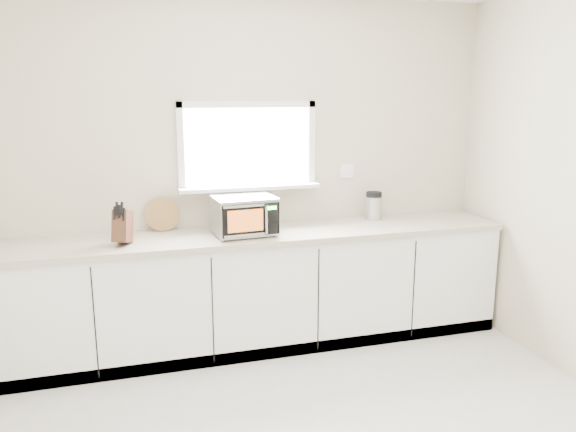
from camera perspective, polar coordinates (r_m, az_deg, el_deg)
name	(u,v)px	position (r m, az deg, el deg)	size (l,w,h in m)	color
back_wall	(248,169)	(4.51, -4.11, 4.74)	(4.00, 0.17, 2.70)	beige
cabinets	(258,291)	(4.44, -3.11, -7.64)	(3.92, 0.60, 0.88)	white
countertop	(257,235)	(4.30, -3.15, -1.91)	(3.92, 0.64, 0.04)	#BFB29E
microwave	(244,215)	(4.20, -4.44, 0.10)	(0.47, 0.39, 0.29)	black
knife_block	(122,226)	(4.08, -16.47, -0.96)	(0.16, 0.24, 0.31)	#48241A
cutting_board	(162,214)	(4.41, -12.64, 0.20)	(0.27, 0.27, 0.02)	#9F693D
coffee_grinder	(374,205)	(4.76, 8.68, 1.07)	(0.15, 0.15, 0.24)	#B0B2B7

